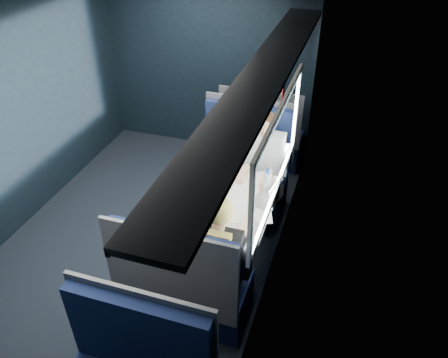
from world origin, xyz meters
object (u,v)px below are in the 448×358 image
(table, at_px, (237,206))
(cup, at_px, (277,181))
(woman, at_px, (221,253))
(laptop, at_px, (270,197))
(bottle_small, at_px, (267,181))
(seat_bay_near, at_px, (242,174))
(seat_bay_far, at_px, (186,287))
(seat_row_front, at_px, (262,138))
(man, at_px, (262,164))

(table, bearing_deg, cup, 49.51)
(table, height_order, woman, woman)
(laptop, height_order, bottle_small, bottle_small)
(seat_bay_near, xyz_separation_m, seat_bay_far, (0.02, -1.75, -0.01))
(table, bearing_deg, seat_bay_near, 102.85)
(seat_row_front, bearing_deg, seat_bay_far, -90.00)
(woman, height_order, cup, woman)
(table, height_order, seat_bay_near, seat_bay_near)
(seat_bay_near, distance_m, seat_bay_far, 1.75)
(seat_row_front, xyz_separation_m, cup, (0.48, -1.45, 0.37))
(laptop, height_order, cup, laptop)
(bottle_small, xyz_separation_m, cup, (0.07, 0.11, -0.07))
(seat_row_front, xyz_separation_m, bottle_small, (0.41, -1.56, 0.44))
(seat_row_front, relative_size, laptop, 3.70)
(table, distance_m, seat_row_front, 1.82)
(cup, bearing_deg, seat_row_front, 108.34)
(man, height_order, cup, man)
(table, bearing_deg, laptop, 11.93)
(table, relative_size, seat_bay_near, 0.79)
(table, bearing_deg, bottle_small, 45.96)
(seat_bay_near, height_order, laptop, seat_bay_near)
(table, bearing_deg, man, 84.48)
(seat_bay_near, bearing_deg, table, -77.15)
(seat_row_front, bearing_deg, man, -77.17)
(table, height_order, bottle_small, bottle_small)
(man, height_order, laptop, man)
(table, xyz_separation_m, laptop, (0.30, 0.06, 0.13))
(woman, distance_m, laptop, 0.81)
(seat_bay_near, xyz_separation_m, bottle_small, (0.43, -0.64, 0.43))
(woman, height_order, bottle_small, woman)
(man, bearing_deg, table, -95.52)
(seat_bay_near, distance_m, cup, 0.81)
(seat_bay_far, height_order, man, man)
(seat_bay_far, height_order, seat_row_front, seat_bay_far)
(seat_bay_near, height_order, cup, seat_bay_near)
(table, distance_m, man, 0.70)
(seat_bay_far, bearing_deg, bottle_small, 69.76)
(bottle_small, bearing_deg, table, -134.04)
(seat_bay_near, bearing_deg, seat_row_front, 88.99)
(bottle_small, bearing_deg, seat_row_front, 104.68)
(man, bearing_deg, laptop, -69.90)
(table, relative_size, cup, 12.10)
(man, distance_m, woman, 1.41)
(seat_bay_far, bearing_deg, cup, 68.58)
(laptop, bearing_deg, table, -168.07)
(laptop, bearing_deg, cup, 90.49)
(seat_row_front, bearing_deg, table, -84.20)
(woman, relative_size, cup, 15.99)
(seat_bay_far, relative_size, man, 0.95)
(laptop, bearing_deg, bottle_small, 113.23)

